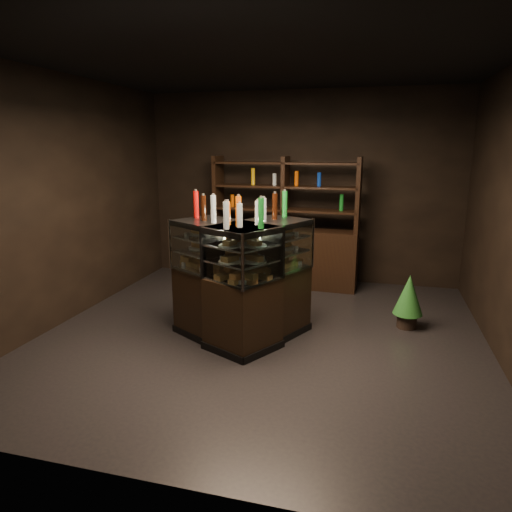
# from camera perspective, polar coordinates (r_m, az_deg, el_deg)

# --- Properties ---
(ground) EXTENTS (5.00, 5.00, 0.00)m
(ground) POSITION_cam_1_polar(r_m,az_deg,el_deg) (5.39, 0.75, -9.90)
(ground) COLOR black
(ground) RESTS_ON ground
(room_shell) EXTENTS (5.02, 5.02, 3.01)m
(room_shell) POSITION_cam_1_polar(r_m,az_deg,el_deg) (4.95, 0.81, 11.19)
(room_shell) COLOR black
(room_shell) RESTS_ON ground
(display_case) EXTENTS (1.60, 1.38, 1.35)m
(display_case) POSITION_cam_1_polar(r_m,az_deg,el_deg) (5.14, -1.71, -5.63)
(display_case) COLOR black
(display_case) RESTS_ON ground
(food_display) EXTENTS (1.24, 1.11, 0.42)m
(food_display) POSITION_cam_1_polar(r_m,az_deg,el_deg) (4.98, -1.75, 0.40)
(food_display) COLOR #D58B4C
(food_display) RESTS_ON display_case
(bottles_top) EXTENTS (1.07, 0.97, 0.30)m
(bottles_top) POSITION_cam_1_polar(r_m,az_deg,el_deg) (4.90, -1.79, 5.78)
(bottles_top) COLOR silver
(bottles_top) RESTS_ON display_case
(potted_conifer) EXTENTS (0.35, 0.35, 0.75)m
(potted_conifer) POSITION_cam_1_polar(r_m,az_deg,el_deg) (5.76, 18.58, -4.52)
(potted_conifer) COLOR black
(potted_conifer) RESTS_ON ground
(back_shelving) EXTENTS (2.26, 0.50, 2.00)m
(back_shelving) POSITION_cam_1_polar(r_m,az_deg,el_deg) (7.15, 3.57, 1.13)
(back_shelving) COLOR black
(back_shelving) RESTS_ON ground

